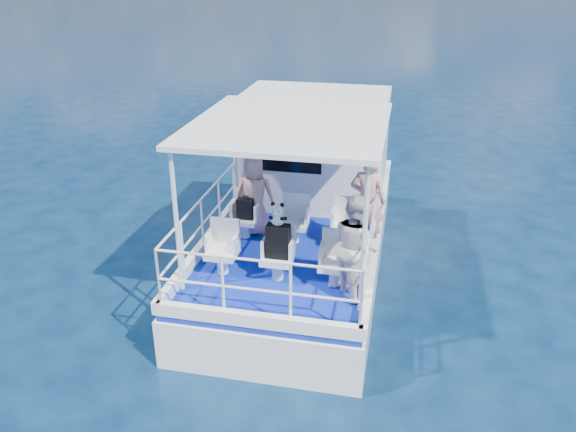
{
  "coord_description": "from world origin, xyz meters",
  "views": [
    {
      "loc": [
        1.74,
        -8.52,
        5.46
      ],
      "look_at": [
        0.02,
        -0.4,
        1.67
      ],
      "focal_mm": 35.0,
      "sensor_mm": 36.0,
      "label": 1
    }
  ],
  "objects_px": {
    "passenger_port_fwd": "(255,195)",
    "backpack_center": "(278,241)",
    "passenger_stbd_aft": "(355,246)",
    "panda": "(278,214)"
  },
  "relations": [
    {
      "from": "passenger_stbd_aft",
      "to": "panda",
      "type": "xyz_separation_m",
      "value": [
        -1.2,
        0.19,
        0.31
      ]
    },
    {
      "from": "passenger_stbd_aft",
      "to": "panda",
      "type": "bearing_deg",
      "value": 44.56
    },
    {
      "from": "passenger_port_fwd",
      "to": "panda",
      "type": "xyz_separation_m",
      "value": [
        0.77,
        -1.48,
        0.36
      ]
    },
    {
      "from": "passenger_port_fwd",
      "to": "backpack_center",
      "type": "distance_m",
      "value": 1.68
    },
    {
      "from": "backpack_center",
      "to": "panda",
      "type": "xyz_separation_m",
      "value": [
        -0.01,
        0.01,
        0.45
      ]
    },
    {
      "from": "backpack_center",
      "to": "panda",
      "type": "bearing_deg",
      "value": 119.08
    },
    {
      "from": "passenger_stbd_aft",
      "to": "passenger_port_fwd",
      "type": "bearing_deg",
      "value": 13.29
    },
    {
      "from": "passenger_stbd_aft",
      "to": "backpack_center",
      "type": "xyz_separation_m",
      "value": [
        -1.19,
        0.18,
        -0.14
      ]
    },
    {
      "from": "passenger_port_fwd",
      "to": "backpack_center",
      "type": "height_order",
      "value": "passenger_port_fwd"
    },
    {
      "from": "passenger_stbd_aft",
      "to": "backpack_center",
      "type": "distance_m",
      "value": 1.22
    }
  ]
}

